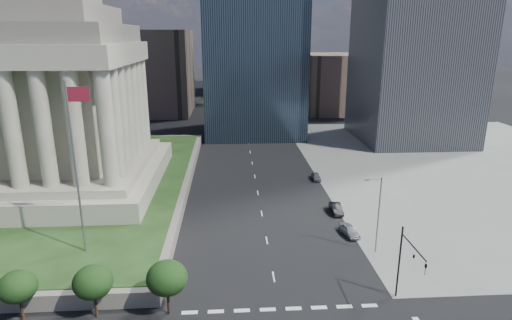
{
  "coord_description": "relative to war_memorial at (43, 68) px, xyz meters",
  "views": [
    {
      "loc": [
        -4.69,
        -22.75,
        26.49
      ],
      "look_at": [
        -1.79,
        23.59,
        12.86
      ],
      "focal_mm": 30.0,
      "sensor_mm": 36.0,
      "label": 1
    }
  ],
  "objects": [
    {
      "name": "parked_sedan_near",
      "position": [
        45.5,
        -18.14,
        -20.69
      ],
      "size": [
        4.4,
        2.35,
        1.43
      ],
      "primitive_type": "imported",
      "rotation": [
        0.0,
        0.0,
        0.17
      ],
      "color": "#9A9FA3",
      "rests_on": "ground"
    },
    {
      "name": "parked_sedan_far",
      "position": [
        45.5,
        5.22,
        -20.76
      ],
      "size": [
        1.61,
        3.82,
        1.29
      ],
      "primitive_type": "imported",
      "rotation": [
        0.0,
        0.0,
        -0.02
      ],
      "color": "#595A60",
      "rests_on": "ground"
    },
    {
      "name": "ground",
      "position": [
        34.0,
        52.0,
        -21.4
      ],
      "size": [
        500.0,
        500.0,
        0.0
      ],
      "primitive_type": "plane",
      "color": "black",
      "rests_on": "ground"
    },
    {
      "name": "midrise_glass",
      "position": [
        36.0,
        47.0,
        8.6
      ],
      "size": [
        26.0,
        26.0,
        60.0
      ],
      "primitive_type": "cube",
      "color": "black",
      "rests_on": "ground"
    },
    {
      "name": "sidewalk_ne",
      "position": [
        80.0,
        12.0,
        -21.38
      ],
      "size": [
        68.0,
        90.0,
        0.03
      ],
      "primitive_type": "cube",
      "color": "slate",
      "rests_on": "ground"
    },
    {
      "name": "flagpole",
      "position": [
        12.17,
        -24.0,
        -8.29
      ],
      "size": [
        2.52,
        0.24,
        20.0
      ],
      "color": "slate",
      "rests_on": "plaza_lawn"
    },
    {
      "name": "building_filler_ne",
      "position": [
        66.0,
        82.0,
        -11.4
      ],
      "size": [
        20.0,
        30.0,
        20.0
      ],
      "primitive_type": "cube",
      "color": "brown",
      "rests_on": "ground"
    },
    {
      "name": "parked_sedan_mid",
      "position": [
        45.5,
        -10.46,
        -20.7
      ],
      "size": [
        1.52,
        4.28,
        1.41
      ],
      "primitive_type": "imported",
      "rotation": [
        0.0,
        0.0,
        -0.01
      ],
      "color": "black",
      "rests_on": "ground"
    },
    {
      "name": "war_memorial",
      "position": [
        0.0,
        0.0,
        0.0
      ],
      "size": [
        34.0,
        34.0,
        39.0
      ],
      "primitive_type": null,
      "color": "gray",
      "rests_on": "plaza_lawn"
    },
    {
      "name": "building_filler_nw",
      "position": [
        4.0,
        82.0,
        -7.4
      ],
      "size": [
        24.0,
        30.0,
        28.0
      ],
      "primitive_type": "cube",
      "color": "brown",
      "rests_on": "ground"
    },
    {
      "name": "street_lamp_north",
      "position": [
        47.33,
        -23.0,
        -15.74
      ],
      "size": [
        2.13,
        0.22,
        10.0
      ],
      "color": "slate",
      "rests_on": "ground"
    },
    {
      "name": "traffic_signal_ne",
      "position": [
        46.5,
        -34.3,
        -16.15
      ],
      "size": [
        0.3,
        5.74,
        8.0
      ],
      "color": "black",
      "rests_on": "ground"
    }
  ]
}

